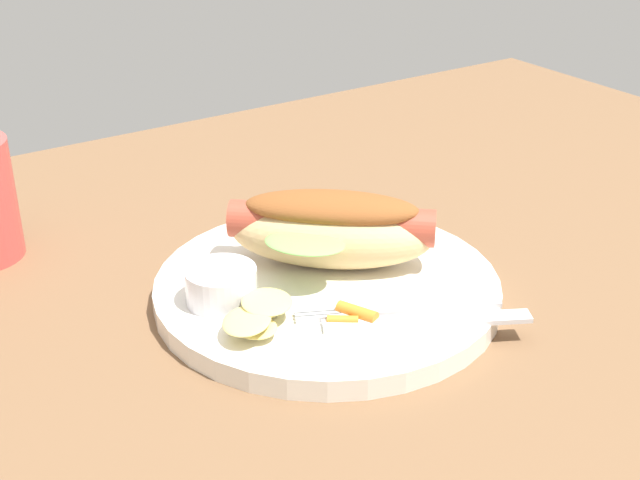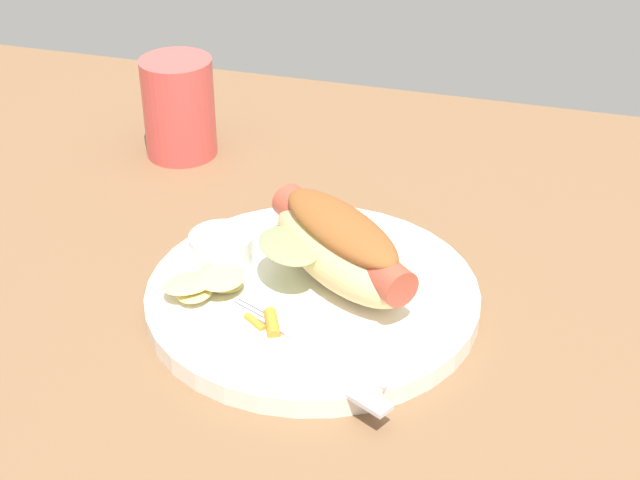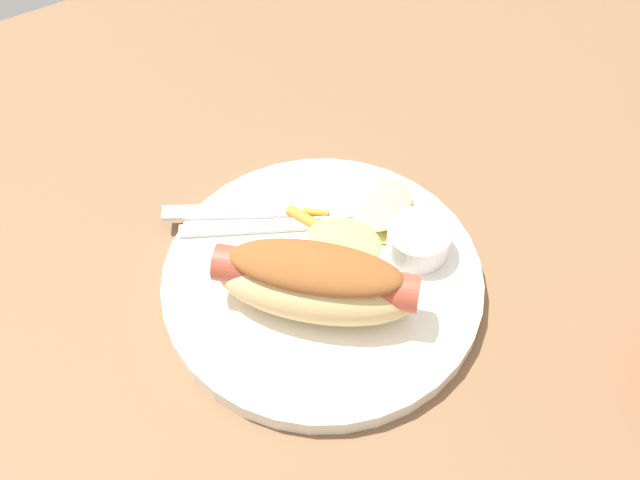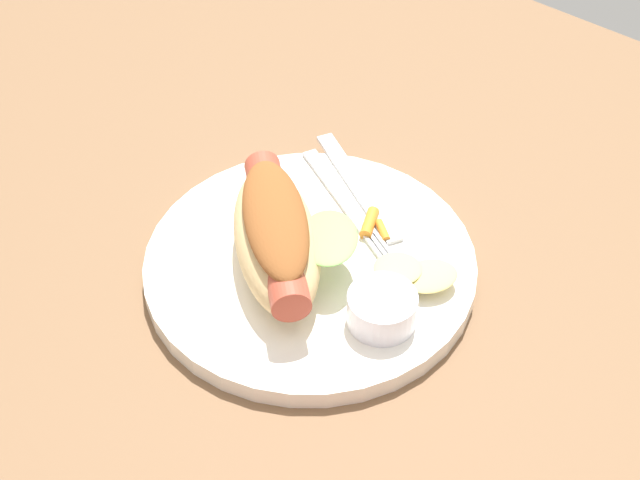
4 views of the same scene
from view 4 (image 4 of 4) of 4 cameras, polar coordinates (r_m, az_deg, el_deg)
The scene contains 8 objects.
ground_plane at distance 78.46cm, azimuth -0.64°, elevation -1.08°, with size 120.00×90.00×1.80cm, color brown.
plate at distance 75.47cm, azimuth -0.58°, elevation -1.56°, with size 25.90×25.90×1.60cm, color white.
hot_dog at distance 72.44cm, azimuth -2.54°, elevation 0.32°, with size 15.88×14.84×5.87cm.
sauce_ramekin at distance 69.82cm, azimuth 3.68°, elevation -4.09°, with size 5.12×5.12×2.57cm, color white.
fork at distance 79.40cm, azimuth 1.50°, elevation 2.29°, with size 13.82×7.28×0.40cm.
knife at distance 80.88cm, azimuth 2.23°, elevation 3.20°, with size 14.45×1.40×0.36cm, color silver.
chips_pile at distance 72.65cm, azimuth 5.40°, elevation -2.21°, with size 7.29×7.20×1.73cm.
carrot_garnish at distance 77.09cm, azimuth 3.14°, elevation 0.90°, with size 3.38×3.10×0.97cm.
Camera 4 is at (35.52, -41.70, 55.27)cm, focal length 54.16 mm.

